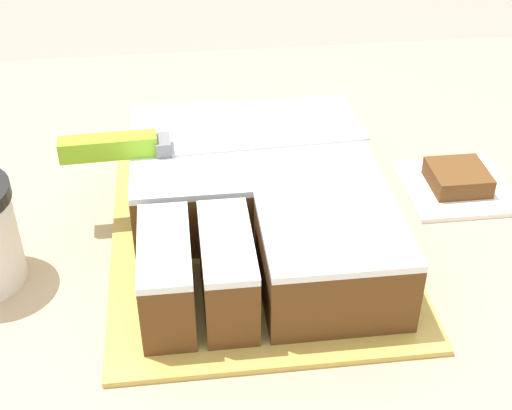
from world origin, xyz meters
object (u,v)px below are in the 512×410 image
object	(u,v)px
cake	(259,202)
brownie	(458,177)
knife	(154,145)
cake_board	(256,237)

from	to	relation	value
cake	brownie	size ratio (longest dim) A/B	4.96
knife	brownie	size ratio (longest dim) A/B	5.07
cake	knife	xyz separation A→B (m)	(-0.10, 0.05, 0.05)
knife	brownie	bearing A→B (deg)	-0.51
brownie	cake_board	bearing A→B (deg)	-164.89
cake	knife	distance (m)	0.12
cake_board	cake	size ratio (longest dim) A/B	1.16
cake_board	knife	world-z (taller)	knife
cake_board	cake	world-z (taller)	cake
cake_board	knife	bearing A→B (deg)	151.98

